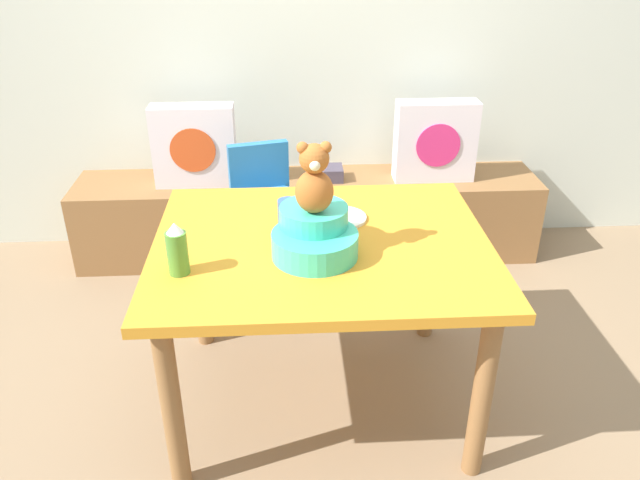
# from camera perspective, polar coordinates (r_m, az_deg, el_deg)

# --- Properties ---
(ground_plane) EXTENTS (8.00, 8.00, 0.00)m
(ground_plane) POSITION_cam_1_polar(r_m,az_deg,el_deg) (2.71, 0.13, -14.00)
(ground_plane) COLOR #8C7256
(back_wall) EXTENTS (4.40, 0.10, 2.60)m
(back_wall) POSITION_cam_1_polar(r_m,az_deg,el_deg) (3.58, -1.42, 19.73)
(back_wall) COLOR silver
(back_wall) RESTS_ON ground_plane
(window_bench) EXTENTS (2.60, 0.44, 0.46)m
(window_bench) POSITION_cam_1_polar(r_m,az_deg,el_deg) (3.63, -1.06, 2.14)
(window_bench) COLOR olive
(window_bench) RESTS_ON ground_plane
(pillow_floral_left) EXTENTS (0.44, 0.15, 0.44)m
(pillow_floral_left) POSITION_cam_1_polar(r_m,az_deg,el_deg) (3.47, -11.34, 8.38)
(pillow_floral_left) COLOR silver
(pillow_floral_left) RESTS_ON window_bench
(pillow_floral_right) EXTENTS (0.44, 0.15, 0.44)m
(pillow_floral_right) POSITION_cam_1_polar(r_m,az_deg,el_deg) (3.54, 10.42, 8.82)
(pillow_floral_right) COLOR silver
(pillow_floral_right) RESTS_ON window_bench
(book_stack) EXTENTS (0.20, 0.14, 0.07)m
(book_stack) POSITION_cam_1_polar(r_m,az_deg,el_deg) (3.53, 0.43, 6.08)
(book_stack) COLOR #463E4E
(book_stack) RESTS_ON window_bench
(dining_table) EXTENTS (1.22, 1.01, 0.74)m
(dining_table) POSITION_cam_1_polar(r_m,az_deg,el_deg) (2.33, 0.14, -2.24)
(dining_table) COLOR orange
(dining_table) RESTS_ON ground_plane
(highchair) EXTENTS (0.40, 0.50, 0.79)m
(highchair) POSITION_cam_1_polar(r_m,az_deg,el_deg) (3.11, -4.99, 3.34)
(highchair) COLOR #2672B2
(highchair) RESTS_ON ground_plane
(infant_seat_teal) EXTENTS (0.30, 0.33, 0.16)m
(infant_seat_teal) POSITION_cam_1_polar(r_m,az_deg,el_deg) (2.17, -0.50, 0.45)
(infant_seat_teal) COLOR #3BC5A8
(infant_seat_teal) RESTS_ON dining_table
(teddy_bear) EXTENTS (0.13, 0.12, 0.25)m
(teddy_bear) POSITION_cam_1_polar(r_m,az_deg,el_deg) (2.08, -0.52, 5.49)
(teddy_bear) COLOR #AC5F28
(teddy_bear) RESTS_ON infant_seat_teal
(ketchup_bottle) EXTENTS (0.07, 0.07, 0.18)m
(ketchup_bottle) POSITION_cam_1_polar(r_m,az_deg,el_deg) (2.10, -12.85, -0.87)
(ketchup_bottle) COLOR #4C8C33
(ketchup_bottle) RESTS_ON dining_table
(coffee_mug) EXTENTS (0.12, 0.08, 0.09)m
(coffee_mug) POSITION_cam_1_polar(r_m,az_deg,el_deg) (2.40, -2.83, 2.59)
(coffee_mug) COLOR #335999
(coffee_mug) RESTS_ON dining_table
(dinner_plate_near) EXTENTS (0.20, 0.20, 0.01)m
(dinner_plate_near) POSITION_cam_1_polar(r_m,az_deg,el_deg) (2.44, 1.89, 2.04)
(dinner_plate_near) COLOR white
(dinner_plate_near) RESTS_ON dining_table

